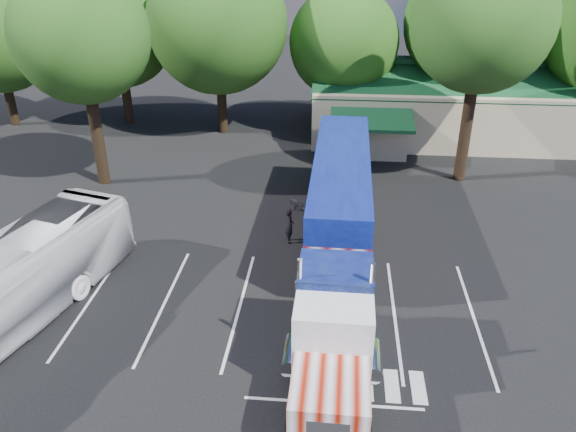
# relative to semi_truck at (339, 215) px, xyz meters

# --- Properties ---
(ground) EXTENTS (120.00, 120.00, 0.00)m
(ground) POSITION_rel_semi_truck_xyz_m (-4.01, 2.07, -2.51)
(ground) COLOR black
(ground) RESTS_ON ground
(event_hall) EXTENTS (24.20, 14.12, 5.55)m
(event_hall) POSITION_rel_semi_truck_xyz_m (9.72, 19.88, -0.30)
(event_hall) COLOR tan
(event_hall) RESTS_ON ground
(tree_row_b) EXTENTS (8.40, 8.40, 11.35)m
(tree_row_b) POSITION_rel_semi_truck_xyz_m (-17.01, 19.87, 4.62)
(tree_row_b) COLOR black
(tree_row_b) RESTS_ON ground
(tree_row_c) EXTENTS (10.00, 10.00, 13.05)m
(tree_row_c) POSITION_rel_semi_truck_xyz_m (-9.01, 18.27, 5.52)
(tree_row_c) COLOR black
(tree_row_c) RESTS_ON ground
(tree_row_d) EXTENTS (8.00, 8.00, 10.60)m
(tree_row_d) POSITION_rel_semi_truck_xyz_m (-0.01, 19.57, 4.07)
(tree_row_d) COLOR black
(tree_row_d) RESTS_ON ground
(tree_row_e) EXTENTS (9.60, 9.60, 12.90)m
(tree_row_e) POSITION_rel_semi_truck_xyz_m (8.99, 20.07, 5.57)
(tree_row_e) COLOR black
(tree_row_e) RESTS_ON ground
(tree_near_left) EXTENTS (7.60, 7.60, 12.65)m
(tree_near_left) POSITION_rel_semi_truck_xyz_m (-14.51, 8.07, 6.30)
(tree_near_left) COLOR black
(tree_near_left) RESTS_ON ground
(tree_near_right) EXTENTS (8.00, 8.00, 13.50)m
(tree_near_right) POSITION_rel_semi_truck_xyz_m (7.49, 10.57, 6.95)
(tree_near_right) COLOR black
(tree_near_right) RESTS_ON ground
(semi_truck) EXTENTS (3.50, 21.26, 4.44)m
(semi_truck) POSITION_rel_semi_truck_xyz_m (0.00, 0.00, 0.00)
(semi_truck) COLOR black
(semi_truck) RESTS_ON ground
(woman) EXTENTS (0.54, 0.73, 1.83)m
(woman) POSITION_rel_semi_truck_xyz_m (-2.41, 1.70, -1.60)
(woman) COLOR black
(woman) RESTS_ON ground
(bicycle) EXTENTS (1.53, 1.90, 0.97)m
(bicycle) POSITION_rel_semi_truck_xyz_m (-2.21, 4.90, -2.03)
(bicycle) COLOR black
(bicycle) RESTS_ON ground
(tour_bus) EXTENTS (6.29, 13.08, 3.55)m
(tour_bus) POSITION_rel_semi_truck_xyz_m (-12.79, -5.93, -0.74)
(tour_bus) COLOR silver
(tour_bus) RESTS_ON ground
(silver_sedan) EXTENTS (4.38, 1.68, 1.43)m
(silver_sedan) POSITION_rel_semi_truck_xyz_m (0.99, 16.07, -1.80)
(silver_sedan) COLOR #A9ACB1
(silver_sedan) RESTS_ON ground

